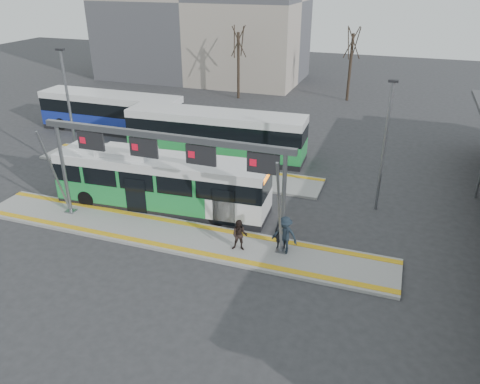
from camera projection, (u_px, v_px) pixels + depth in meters
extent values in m
plane|color=#2D2D30|center=(175.00, 237.00, 23.69)|extent=(120.00, 120.00, 0.00)
cube|color=gray|center=(175.00, 235.00, 23.66)|extent=(22.00, 3.00, 0.15)
cube|color=gray|center=(175.00, 168.00, 31.66)|extent=(20.00, 3.00, 0.15)
cube|color=gold|center=(184.00, 223.00, 24.60)|extent=(22.00, 0.35, 0.02)
cube|color=gold|center=(164.00, 245.00, 22.64)|extent=(22.00, 0.35, 0.02)
cube|color=gold|center=(182.00, 161.00, 32.60)|extent=(20.00, 0.35, 0.02)
cylinder|color=slate|center=(64.00, 169.00, 24.74)|extent=(0.20, 0.20, 5.05)
cube|color=slate|center=(71.00, 211.00, 25.82)|extent=(0.50, 0.50, 0.06)
cylinder|color=slate|center=(55.00, 174.00, 24.15)|extent=(0.12, 1.46, 4.90)
cylinder|color=slate|center=(283.00, 204.00, 21.14)|extent=(0.20, 0.20, 5.05)
cube|color=slate|center=(281.00, 250.00, 22.21)|extent=(0.50, 0.50, 0.06)
cylinder|color=slate|center=(279.00, 210.00, 20.54)|extent=(0.12, 1.46, 4.90)
cube|color=slate|center=(161.00, 136.00, 21.85)|extent=(13.00, 0.25, 0.30)
cube|color=black|center=(91.00, 141.00, 23.36)|extent=(1.50, 0.12, 0.95)
cube|color=red|center=(82.00, 140.00, 23.43)|extent=(0.32, 0.02, 0.32)
cube|color=black|center=(144.00, 148.00, 22.45)|extent=(1.50, 0.12, 0.95)
cube|color=red|center=(135.00, 147.00, 22.53)|extent=(0.32, 0.02, 0.32)
cube|color=black|center=(201.00, 155.00, 21.55)|extent=(1.50, 0.12, 0.95)
cube|color=red|center=(191.00, 155.00, 21.63)|extent=(0.32, 0.02, 0.32)
cube|color=black|center=(263.00, 163.00, 20.65)|extent=(1.50, 0.12, 0.95)
cube|color=red|center=(253.00, 163.00, 20.72)|extent=(0.32, 0.02, 0.32)
cube|color=#A79A8B|center=(201.00, 0.00, 54.63)|extent=(24.00, 12.00, 18.00)
cube|color=black|center=(164.00, 204.00, 26.58)|extent=(12.14, 3.27, 0.35)
cube|color=#1F9140|center=(163.00, 192.00, 26.25)|extent=(12.14, 3.27, 1.15)
cube|color=black|center=(161.00, 175.00, 25.79)|extent=(12.14, 3.19, 1.00)
cube|color=white|center=(160.00, 162.00, 25.46)|extent=(12.14, 3.27, 0.50)
cube|color=orange|center=(267.00, 176.00, 24.01)|extent=(0.16, 1.79, 0.28)
cube|color=white|center=(127.00, 152.00, 25.79)|extent=(3.10, 1.96, 0.30)
cylinder|color=black|center=(87.00, 198.00, 26.51)|extent=(1.02, 0.36, 1.00)
cylinder|color=black|center=(108.00, 183.00, 28.46)|extent=(1.02, 0.36, 1.00)
cylinder|color=black|center=(217.00, 217.00, 24.56)|extent=(1.02, 0.36, 1.00)
cylinder|color=black|center=(230.00, 198.00, 26.52)|extent=(1.02, 0.36, 1.00)
cube|color=black|center=(216.00, 153.00, 33.98)|extent=(12.93, 3.30, 0.37)
cube|color=#1F9140|center=(216.00, 142.00, 33.63)|extent=(12.93, 3.30, 1.23)
cube|color=black|center=(216.00, 127.00, 33.14)|extent=(12.93, 3.22, 1.07)
cube|color=white|center=(215.00, 116.00, 32.79)|extent=(12.93, 3.30, 0.53)
cylinder|color=black|center=(152.00, 147.00, 33.96)|extent=(1.08, 0.37, 1.07)
cylinder|color=black|center=(166.00, 137.00, 36.05)|extent=(1.08, 0.37, 1.07)
cylinder|color=black|center=(263.00, 160.00, 31.78)|extent=(1.08, 0.37, 1.07)
cylinder|color=black|center=(272.00, 148.00, 33.87)|extent=(1.08, 0.37, 1.07)
cube|color=black|center=(113.00, 129.00, 39.08)|extent=(12.00, 2.69, 0.37)
cube|color=#192C97|center=(112.00, 120.00, 38.74)|extent=(12.00, 2.69, 1.20)
cube|color=black|center=(111.00, 106.00, 38.26)|extent=(12.00, 2.61, 1.04)
cube|color=white|center=(109.00, 97.00, 37.92)|extent=(12.00, 2.69, 0.52)
cylinder|color=black|center=(62.00, 124.00, 39.18)|extent=(1.04, 0.32, 1.04)
cylinder|color=black|center=(79.00, 116.00, 41.19)|extent=(1.04, 0.32, 1.04)
cylinder|color=black|center=(144.00, 134.00, 36.85)|extent=(1.04, 0.32, 1.04)
cylinder|color=black|center=(158.00, 125.00, 38.86)|extent=(1.04, 0.32, 1.04)
imported|color=black|center=(282.00, 232.00, 21.99)|extent=(0.70, 0.48, 1.85)
imported|color=black|center=(240.00, 235.00, 22.00)|extent=(0.85, 0.72, 1.56)
imported|color=black|center=(285.00, 235.00, 21.70)|extent=(1.29, 0.82, 1.89)
cylinder|color=#382B21|center=(238.00, 66.00, 47.62)|extent=(0.28, 0.28, 6.61)
cylinder|color=#382B21|center=(350.00, 68.00, 46.80)|extent=(0.28, 0.28, 6.61)
cylinder|color=#382B21|center=(153.00, 50.00, 55.21)|extent=(0.28, 0.28, 7.15)
cylinder|color=slate|center=(71.00, 117.00, 28.70)|extent=(0.16, 0.16, 8.06)
cube|color=black|center=(60.00, 49.00, 26.96)|extent=(0.50, 0.25, 0.12)
cylinder|color=slate|center=(384.00, 149.00, 24.87)|extent=(0.16, 0.16, 7.21)
cube|color=black|center=(393.00, 81.00, 23.31)|extent=(0.50, 0.25, 0.12)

